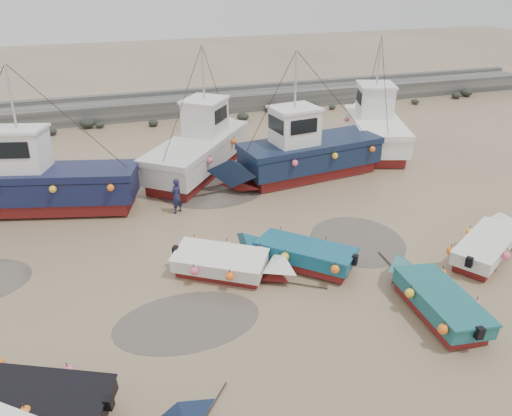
{
  "coord_description": "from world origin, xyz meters",
  "views": [
    {
      "loc": [
        -4.15,
        -13.03,
        9.87
      ],
      "look_at": [
        1.01,
        3.21,
        1.4
      ],
      "focal_mm": 35.0,
      "sensor_mm": 36.0,
      "label": 1
    }
  ],
  "objects_px": {
    "dinghy_2": "(434,294)",
    "cabin_boat_3": "(373,124)",
    "dinghy_3": "(490,242)",
    "dinghy_6": "(295,251)",
    "cabin_boat_0": "(34,182)",
    "person": "(178,212)",
    "dinghy_4": "(23,396)",
    "cabin_boat_2": "(300,153)",
    "cabin_boat_1": "(203,145)",
    "dinghy_5": "(230,261)"
  },
  "relations": [
    {
      "from": "cabin_boat_2",
      "to": "dinghy_3",
      "type": "bearing_deg",
      "value": -164.22
    },
    {
      "from": "dinghy_2",
      "to": "dinghy_3",
      "type": "relative_size",
      "value": 1.07
    },
    {
      "from": "dinghy_2",
      "to": "cabin_boat_3",
      "type": "xyz_separation_m",
      "value": [
        5.86,
        14.19,
        0.81
      ]
    },
    {
      "from": "dinghy_6",
      "to": "person",
      "type": "xyz_separation_m",
      "value": [
        -3.37,
        5.4,
        -0.55
      ]
    },
    {
      "from": "dinghy_6",
      "to": "cabin_boat_1",
      "type": "height_order",
      "value": "cabin_boat_1"
    },
    {
      "from": "dinghy_6",
      "to": "cabin_boat_3",
      "type": "distance_m",
      "value": 13.81
    },
    {
      "from": "dinghy_3",
      "to": "dinghy_4",
      "type": "height_order",
      "value": "same"
    },
    {
      "from": "cabin_boat_0",
      "to": "person",
      "type": "xyz_separation_m",
      "value": [
        5.75,
        -2.13,
        -1.32
      ]
    },
    {
      "from": "dinghy_2",
      "to": "cabin_boat_0",
      "type": "relative_size",
      "value": 0.53
    },
    {
      "from": "cabin_boat_2",
      "to": "dinghy_5",
      "type": "bearing_deg",
      "value": 135.46
    },
    {
      "from": "dinghy_4",
      "to": "cabin_boat_3",
      "type": "relative_size",
      "value": 0.59
    },
    {
      "from": "dinghy_4",
      "to": "dinghy_6",
      "type": "relative_size",
      "value": 1.19
    },
    {
      "from": "cabin_boat_1",
      "to": "dinghy_4",
      "type": "bearing_deg",
      "value": -79.65
    },
    {
      "from": "cabin_boat_3",
      "to": "person",
      "type": "relative_size",
      "value": 5.85
    },
    {
      "from": "person",
      "to": "cabin_boat_2",
      "type": "bearing_deg",
      "value": 161.55
    },
    {
      "from": "cabin_boat_0",
      "to": "cabin_boat_2",
      "type": "distance_m",
      "value": 12.29
    },
    {
      "from": "cabin_boat_0",
      "to": "cabin_boat_3",
      "type": "xyz_separation_m",
      "value": [
        18.11,
        2.92,
        0.04
      ]
    },
    {
      "from": "dinghy_2",
      "to": "cabin_boat_3",
      "type": "distance_m",
      "value": 15.37
    },
    {
      "from": "dinghy_6",
      "to": "cabin_boat_0",
      "type": "distance_m",
      "value": 11.85
    },
    {
      "from": "dinghy_3",
      "to": "dinghy_6",
      "type": "xyz_separation_m",
      "value": [
        -7.09,
        1.59,
        0.0
      ]
    },
    {
      "from": "cabin_boat_0",
      "to": "person",
      "type": "distance_m",
      "value": 6.28
    },
    {
      "from": "dinghy_6",
      "to": "person",
      "type": "distance_m",
      "value": 6.39
    },
    {
      "from": "dinghy_4",
      "to": "cabin_boat_2",
      "type": "bearing_deg",
      "value": -20.71
    },
    {
      "from": "dinghy_4",
      "to": "dinghy_5",
      "type": "height_order",
      "value": "same"
    },
    {
      "from": "dinghy_4",
      "to": "dinghy_6",
      "type": "bearing_deg",
      "value": -39.4
    },
    {
      "from": "dinghy_3",
      "to": "cabin_boat_3",
      "type": "bearing_deg",
      "value": 139.48
    },
    {
      "from": "dinghy_2",
      "to": "dinghy_5",
      "type": "bearing_deg",
      "value": 148.24
    },
    {
      "from": "cabin_boat_0",
      "to": "cabin_boat_2",
      "type": "relative_size",
      "value": 1.03
    },
    {
      "from": "dinghy_6",
      "to": "cabin_boat_0",
      "type": "xyz_separation_m",
      "value": [
        -9.12,
        7.53,
        0.77
      ]
    },
    {
      "from": "cabin_boat_2",
      "to": "cabin_boat_3",
      "type": "distance_m",
      "value": 6.55
    },
    {
      "from": "dinghy_3",
      "to": "dinghy_4",
      "type": "relative_size",
      "value": 0.95
    },
    {
      "from": "dinghy_3",
      "to": "dinghy_4",
      "type": "xyz_separation_m",
      "value": [
        -15.76,
        -2.62,
        -0.0
      ]
    },
    {
      "from": "dinghy_6",
      "to": "cabin_boat_0",
      "type": "height_order",
      "value": "cabin_boat_0"
    },
    {
      "from": "dinghy_3",
      "to": "dinghy_4",
      "type": "distance_m",
      "value": 15.98
    },
    {
      "from": "cabin_boat_2",
      "to": "dinghy_4",
      "type": "bearing_deg",
      "value": 126.85
    },
    {
      "from": "cabin_boat_0",
      "to": "cabin_boat_3",
      "type": "height_order",
      "value": "same"
    },
    {
      "from": "dinghy_5",
      "to": "dinghy_3",
      "type": "bearing_deg",
      "value": 112.77
    },
    {
      "from": "dinghy_2",
      "to": "dinghy_6",
      "type": "height_order",
      "value": "same"
    },
    {
      "from": "cabin_boat_0",
      "to": "dinghy_5",
      "type": "bearing_deg",
      "value": -124.06
    },
    {
      "from": "dinghy_5",
      "to": "person",
      "type": "bearing_deg",
      "value": -137.58
    },
    {
      "from": "dinghy_3",
      "to": "cabin_boat_2",
      "type": "relative_size",
      "value": 0.51
    },
    {
      "from": "cabin_boat_1",
      "to": "cabin_boat_3",
      "type": "relative_size",
      "value": 0.98
    },
    {
      "from": "cabin_boat_1",
      "to": "cabin_boat_3",
      "type": "bearing_deg",
      "value": 40.5
    },
    {
      "from": "cabin_boat_1",
      "to": "cabin_boat_2",
      "type": "height_order",
      "value": "same"
    },
    {
      "from": "dinghy_3",
      "to": "dinghy_6",
      "type": "relative_size",
      "value": 1.13
    },
    {
      "from": "dinghy_3",
      "to": "dinghy_6",
      "type": "bearing_deg",
      "value": -134.19
    },
    {
      "from": "dinghy_2",
      "to": "cabin_boat_2",
      "type": "xyz_separation_m",
      "value": [
        0.03,
        11.19,
        0.78
      ]
    },
    {
      "from": "dinghy_6",
      "to": "cabin_boat_3",
      "type": "bearing_deg",
      "value": 2.59
    },
    {
      "from": "cabin_boat_0",
      "to": "person",
      "type": "bearing_deg",
      "value": -96.17
    },
    {
      "from": "dinghy_4",
      "to": "dinghy_6",
      "type": "xyz_separation_m",
      "value": [
        8.67,
        4.21,
        0.0
      ]
    }
  ]
}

